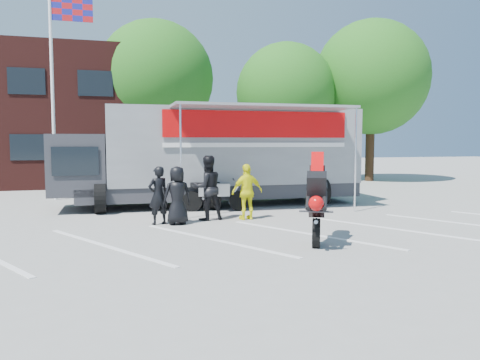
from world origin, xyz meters
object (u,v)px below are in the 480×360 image
stunt_bike_rider (317,240)px  spectator_hivis (247,192)px  flagpole (59,68)px  tree_mid (286,93)px  tree_left (155,79)px  spectator_leather_c (207,188)px  spectator_leather_a (177,195)px  spectator_leather_b (158,195)px  parked_motorcycle (216,211)px  tree_right (371,78)px  transporter_truck (221,205)px

stunt_bike_rider → spectator_hivis: (-0.72, 3.17, 0.81)m
flagpole → tree_mid: (11.24, 5.00, -0.11)m
tree_left → stunt_bike_rider: tree_left is taller
tree_left → spectator_leather_c: bearing=-89.0°
spectator_leather_a → spectator_leather_b: 0.52m
parked_motorcycle → spectator_leather_a: (-1.55, -2.09, 0.80)m
spectator_leather_c → flagpole: bearing=-65.2°
stunt_bike_rider → spectator_leather_b: 4.56m
tree_left → spectator_leather_b: (-1.22, -12.61, -4.77)m
stunt_bike_rider → spectator_leather_b: spectator_leather_b is taller
tree_right → spectator_leather_c: tree_right is taller
tree_right → transporter_truck: bearing=-144.2°
spectator_leather_a → flagpole: bearing=-70.9°
spectator_hivis → spectator_leather_b: bearing=-5.6°
spectator_leather_a → spectator_leather_c: size_ratio=0.86×
tree_left → spectator_leather_c: tree_left is taller
transporter_truck → spectator_leather_c: bearing=-109.5°
spectator_leather_c → transporter_truck: bearing=-120.8°
spectator_leather_a → parked_motorcycle: bearing=-134.9°
flagpole → parked_motorcycle: bearing=-42.6°
spectator_hivis → stunt_bike_rider: bearing=94.8°
transporter_truck → tree_left: bearing=98.9°
tree_left → spectator_leather_c: 13.11m
tree_mid → transporter_truck: tree_mid is taller
tree_mid → tree_right: tree_right is taller
stunt_bike_rider → spectator_leather_a: spectator_leather_a is taller
flagpole → spectator_leather_c: 8.72m
transporter_truck → parked_motorcycle: transporter_truck is taller
tree_mid → stunt_bike_rider: size_ratio=3.48×
tree_right → transporter_truck: (-10.66, -7.69, -5.88)m
tree_left → spectator_leather_b: 13.53m
tree_right → stunt_bike_rider: size_ratio=4.13×
spectator_leather_c → tree_right: bearing=-148.3°
stunt_bike_rider → transporter_truck: bearing=122.4°
flagpole → spectator_leather_c: size_ratio=4.30×
spectator_leather_b → spectator_leather_c: spectator_leather_c is taller
flagpole → spectator_leather_b: (3.03, -6.61, -4.26)m
flagpole → spectator_leather_b: bearing=-65.4°
transporter_truck → spectator_leather_b: bearing=-126.2°
tree_right → spectator_leather_b: (-13.22, -11.11, -5.08)m
spectator_leather_a → spectator_leather_c: spectator_leather_c is taller
parked_motorcycle → spectator_leather_c: spectator_leather_c is taller
stunt_bike_rider → spectator_leather_c: size_ratio=1.19×
spectator_leather_b → spectator_leather_c: 1.48m
spectator_leather_c → spectator_hivis: spectator_leather_c is taller
tree_mid → spectator_leather_c: tree_mid is taller
transporter_truck → spectator_leather_a: 4.20m
transporter_truck → spectator_leather_a: size_ratio=6.74×
flagpole → spectator_leather_c: (4.46, -6.26, -4.12)m
stunt_bike_rider → spectator_leather_c: 3.99m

